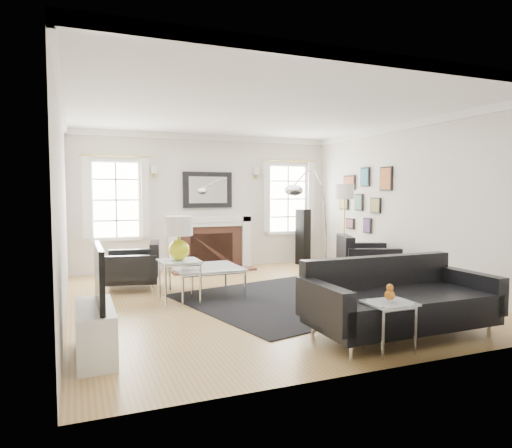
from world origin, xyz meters
name	(u,v)px	position (x,y,z in m)	size (l,w,h in m)	color
floor	(262,298)	(0.00, 0.00, 0.00)	(6.00, 6.00, 0.00)	#A98146
back_wall	(207,202)	(0.00, 3.00, 1.40)	(5.50, 0.04, 2.80)	beige
front_wall	(391,215)	(0.00, -3.00, 1.40)	(5.50, 0.04, 2.80)	beige
left_wall	(62,208)	(-2.75, 0.00, 1.40)	(0.04, 6.00, 2.80)	beige
right_wall	(409,204)	(2.75, 0.00, 1.40)	(0.04, 6.00, 2.80)	beige
ceiling	(262,111)	(0.00, 0.00, 2.80)	(5.50, 6.00, 0.02)	white
crown_molding	(262,115)	(0.00, 0.00, 2.74)	(5.50, 6.00, 0.12)	white
fireplace	(210,243)	(0.00, 2.79, 0.54)	(1.70, 0.69, 1.11)	white
mantel_mirror	(208,190)	(0.00, 2.95, 1.65)	(1.05, 0.07, 0.75)	black
window_left	(116,200)	(-1.85, 2.95, 1.46)	(1.24, 0.15, 1.62)	white
window_right	(288,199)	(1.85, 2.95, 1.46)	(1.24, 0.15, 1.62)	white
gallery_wall	(363,196)	(2.72, 1.30, 1.53)	(0.04, 1.73, 1.29)	black
tv_unit	(96,324)	(-2.44, -1.70, 0.33)	(0.35, 1.00, 1.09)	white
area_rug	(302,297)	(0.57, -0.22, 0.01)	(3.29, 2.74, 0.01)	black
sofa	(396,301)	(0.74, -2.20, 0.38)	(2.14, 0.99, 0.70)	black
armchair_left	(136,267)	(-1.68, 1.39, 0.36)	(1.00, 1.08, 0.64)	black
armchair_right	(364,261)	(2.13, 0.42, 0.39)	(1.22, 1.29, 0.69)	black
coffee_table	(206,269)	(-0.74, 0.47, 0.42)	(1.02, 1.02, 0.45)	silver
side_table_left	(179,268)	(-1.23, 0.12, 0.52)	(0.57, 0.57, 0.63)	silver
nesting_table	(389,313)	(0.28, -2.65, 0.40)	(0.46, 0.39, 0.51)	silver
gourd_lamp	(179,235)	(-1.23, 0.12, 0.99)	(0.40, 0.40, 0.63)	#C5C919
orange_vase	(390,293)	(0.28, -2.65, 0.60)	(0.10, 0.10, 0.16)	#BE6418
arc_floor_lamp	(311,220)	(1.21, 0.67, 1.11)	(1.45, 1.35, 2.06)	silver
stick_floor_lamp	(345,196)	(2.20, 1.17, 1.52)	(0.36, 0.36, 1.76)	gold
speaker_tower	(303,237)	(2.09, 2.65, 0.61)	(0.24, 0.24, 1.22)	black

